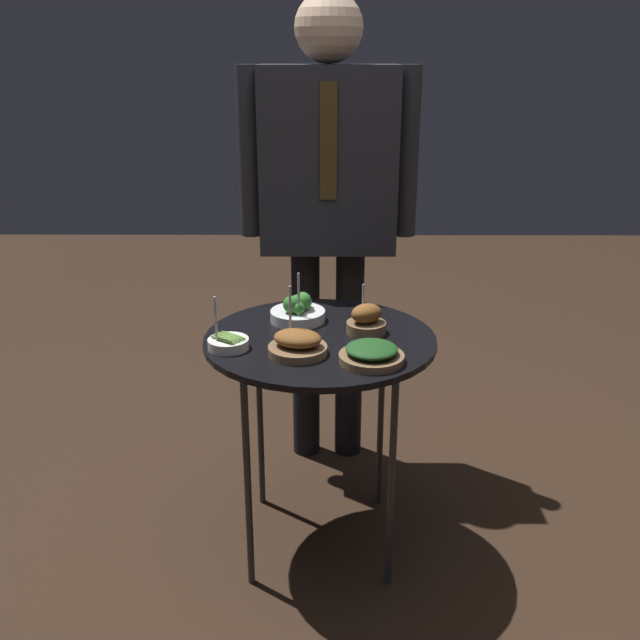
{
  "coord_description": "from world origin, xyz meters",
  "views": [
    {
      "loc": [
        0.01,
        -1.86,
        1.44
      ],
      "look_at": [
        0.0,
        0.0,
        0.74
      ],
      "focal_mm": 40.0,
      "sensor_mm": 36.0,
      "label": 1
    }
  ],
  "objects_px": {
    "bowl_roast_mid_left": "(366,321)",
    "waiter_figure": "(328,183)",
    "bowl_spinach_mid_right": "(372,354)",
    "serving_cart": "(320,353)",
    "bowl_broccoli_near_rim": "(298,311)",
    "bowl_asparagus_front_center": "(228,343)",
    "bowl_roast_front_right": "(298,344)"
  },
  "relations": [
    {
      "from": "bowl_broccoli_near_rim",
      "to": "bowl_spinach_mid_right",
      "type": "distance_m",
      "value": 0.36
    },
    {
      "from": "bowl_roast_mid_left",
      "to": "bowl_roast_front_right",
      "type": "relative_size",
      "value": 0.77
    },
    {
      "from": "serving_cart",
      "to": "waiter_figure",
      "type": "bearing_deg",
      "value": 87.42
    },
    {
      "from": "bowl_roast_front_right",
      "to": "bowl_asparagus_front_center",
      "type": "bearing_deg",
      "value": 169.04
    },
    {
      "from": "bowl_asparagus_front_center",
      "to": "bowl_broccoli_near_rim",
      "type": "xyz_separation_m",
      "value": [
        0.18,
        0.21,
        0.02
      ]
    },
    {
      "from": "serving_cart",
      "to": "bowl_broccoli_near_rim",
      "type": "height_order",
      "value": "bowl_broccoli_near_rim"
    },
    {
      "from": "bowl_roast_mid_left",
      "to": "waiter_figure",
      "type": "height_order",
      "value": "waiter_figure"
    },
    {
      "from": "bowl_spinach_mid_right",
      "to": "waiter_figure",
      "type": "height_order",
      "value": "waiter_figure"
    },
    {
      "from": "bowl_asparagus_front_center",
      "to": "bowl_broccoli_near_rim",
      "type": "height_order",
      "value": "bowl_broccoli_near_rim"
    },
    {
      "from": "bowl_broccoli_near_rim",
      "to": "bowl_spinach_mid_right",
      "type": "height_order",
      "value": "bowl_broccoli_near_rim"
    },
    {
      "from": "bowl_roast_mid_left",
      "to": "waiter_figure",
      "type": "bearing_deg",
      "value": 101.96
    },
    {
      "from": "bowl_spinach_mid_right",
      "to": "waiter_figure",
      "type": "xyz_separation_m",
      "value": [
        -0.11,
        0.71,
        0.32
      ]
    },
    {
      "from": "bowl_spinach_mid_right",
      "to": "waiter_figure",
      "type": "bearing_deg",
      "value": 98.79
    },
    {
      "from": "serving_cart",
      "to": "bowl_broccoli_near_rim",
      "type": "bearing_deg",
      "value": 117.42
    },
    {
      "from": "bowl_asparagus_front_center",
      "to": "bowl_spinach_mid_right",
      "type": "relative_size",
      "value": 0.89
    },
    {
      "from": "bowl_asparagus_front_center",
      "to": "bowl_roast_mid_left",
      "type": "height_order",
      "value": "bowl_asparagus_front_center"
    },
    {
      "from": "waiter_figure",
      "to": "bowl_roast_mid_left",
      "type": "bearing_deg",
      "value": -78.04
    },
    {
      "from": "bowl_spinach_mid_right",
      "to": "waiter_figure",
      "type": "relative_size",
      "value": 0.11
    },
    {
      "from": "serving_cart",
      "to": "bowl_roast_mid_left",
      "type": "relative_size",
      "value": 5.06
    },
    {
      "from": "bowl_broccoli_near_rim",
      "to": "bowl_spinach_mid_right",
      "type": "relative_size",
      "value": 0.96
    },
    {
      "from": "bowl_asparagus_front_center",
      "to": "waiter_figure",
      "type": "relative_size",
      "value": 0.09
    },
    {
      "from": "bowl_asparagus_front_center",
      "to": "waiter_figure",
      "type": "distance_m",
      "value": 0.75
    },
    {
      "from": "bowl_roast_mid_left",
      "to": "bowl_broccoli_near_rim",
      "type": "xyz_separation_m",
      "value": [
        -0.2,
        0.1,
        -0.0
      ]
    },
    {
      "from": "bowl_roast_mid_left",
      "to": "serving_cart",
      "type": "bearing_deg",
      "value": -166.9
    },
    {
      "from": "bowl_roast_mid_left",
      "to": "waiter_figure",
      "type": "xyz_separation_m",
      "value": [
        -0.11,
        0.51,
        0.3
      ]
    },
    {
      "from": "serving_cart",
      "to": "bowl_asparagus_front_center",
      "type": "distance_m",
      "value": 0.27
    },
    {
      "from": "bowl_broccoli_near_rim",
      "to": "serving_cart",
      "type": "bearing_deg",
      "value": -62.58
    },
    {
      "from": "waiter_figure",
      "to": "serving_cart",
      "type": "bearing_deg",
      "value": -92.58
    },
    {
      "from": "bowl_roast_mid_left",
      "to": "bowl_spinach_mid_right",
      "type": "xyz_separation_m",
      "value": [
        0.0,
        -0.21,
        -0.01
      ]
    },
    {
      "from": "serving_cart",
      "to": "bowl_asparagus_front_center",
      "type": "height_order",
      "value": "bowl_asparagus_front_center"
    },
    {
      "from": "bowl_asparagus_front_center",
      "to": "bowl_roast_front_right",
      "type": "distance_m",
      "value": 0.19
    },
    {
      "from": "bowl_asparagus_front_center",
      "to": "bowl_broccoli_near_rim",
      "type": "distance_m",
      "value": 0.28
    }
  ]
}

